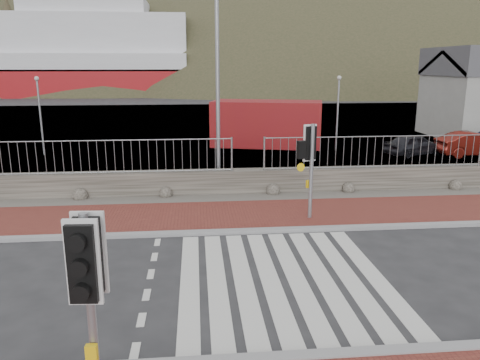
{
  "coord_description": "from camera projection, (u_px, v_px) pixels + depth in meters",
  "views": [
    {
      "loc": [
        -1.89,
        -9.61,
        4.72
      ],
      "look_at": [
        -0.69,
        3.0,
        1.58
      ],
      "focal_mm": 35.0,
      "sensor_mm": 36.0,
      "label": 1
    }
  ],
  "objects": [
    {
      "name": "car_a",
      "position": [
        414.0,
        145.0,
        24.83
      ],
      "size": [
        3.57,
        2.29,
        1.13
      ],
      "primitive_type": "imported",
      "rotation": [
        0.0,
        0.0,
        1.88
      ],
      "color": "black",
      "rests_on": "ground"
    },
    {
      "name": "water",
      "position": [
        207.0,
        96.0,
        71.37
      ],
      "size": [
        220.0,
        50.0,
        0.05
      ],
      "primitive_type": "cube",
      "color": "#3F4C54",
      "rests_on": "ground"
    },
    {
      "name": "quay",
      "position": [
        219.0,
        125.0,
        37.55
      ],
      "size": [
        120.0,
        40.0,
        0.5
      ],
      "primitive_type": "cube",
      "color": "#4C4C4F",
      "rests_on": "ground"
    },
    {
      "name": "kerb_far",
      "position": [
        264.0,
        231.0,
        13.48
      ],
      "size": [
        40.0,
        0.25,
        0.12
      ],
      "primitive_type": "cube",
      "color": "gray",
      "rests_on": "ground"
    },
    {
      "name": "ferry",
      "position": [
        47.0,
        60.0,
        72.64
      ],
      "size": [
        50.0,
        16.0,
        20.0
      ],
      "color": "maroon",
      "rests_on": "ground"
    },
    {
      "name": "kerb_near",
      "position": [
        316.0,
        356.0,
        7.68
      ],
      "size": [
        40.0,
        0.25,
        0.12
      ],
      "primitive_type": "cube",
      "color": "gray",
      "rests_on": "ground"
    },
    {
      "name": "traffic_signal_far",
      "position": [
        311.0,
        152.0,
        14.06
      ],
      "size": [
        0.74,
        0.42,
        3.0
      ],
      "rotation": [
        0.0,
        0.0,
        3.45
      ],
      "color": "gray",
      "rests_on": "ground"
    },
    {
      "name": "sidewalk_far",
      "position": [
        257.0,
        215.0,
        14.93
      ],
      "size": [
        40.0,
        3.0,
        0.08
      ],
      "primitive_type": "cube",
      "color": "brown",
      "rests_on": "ground"
    },
    {
      "name": "streetlight",
      "position": [
        221.0,
        61.0,
        17.14
      ],
      "size": [
        1.81,
        0.55,
        8.61
      ],
      "rotation": [
        0.0,
        0.0,
        -0.2
      ],
      "color": "gray",
      "rests_on": "ground"
    },
    {
      "name": "stone_wall",
      "position": [
        247.0,
        181.0,
        17.54
      ],
      "size": [
        40.0,
        0.6,
        0.9
      ],
      "primitive_type": "cube",
      "color": "#403C34",
      "rests_on": "ground"
    },
    {
      "name": "shipping_container",
      "position": [
        267.0,
        124.0,
        27.59
      ],
      "size": [
        6.79,
        4.17,
        2.64
      ],
      "primitive_type": "cube",
      "rotation": [
        0.0,
        0.0,
        -0.26
      ],
      "color": "maroon",
      "rests_on": "ground"
    },
    {
      "name": "railing",
      "position": [
        248.0,
        146.0,
        17.07
      ],
      "size": [
        18.07,
        0.07,
        1.22
      ],
      "color": "gray",
      "rests_on": "stone_wall"
    },
    {
      "name": "ground",
      "position": [
        283.0,
        278.0,
        10.59
      ],
      "size": [
        220.0,
        220.0,
        0.0
      ],
      "primitive_type": "plane",
      "color": "#28282B",
      "rests_on": "ground"
    },
    {
      "name": "hills_backdrop",
      "position": [
        237.0,
        196.0,
        101.7
      ],
      "size": [
        254.0,
        90.0,
        100.0
      ],
      "color": "#31351F",
      "rests_on": "ground"
    },
    {
      "name": "gravel_strip",
      "position": [
        250.0,
        198.0,
        16.87
      ],
      "size": [
        40.0,
        1.5,
        0.06
      ],
      "primitive_type": "cube",
      "color": "#59544C",
      "rests_on": "ground"
    },
    {
      "name": "car_b",
      "position": [
        474.0,
        144.0,
        24.54
      ],
      "size": [
        3.89,
        1.36,
        1.28
      ],
      "primitive_type": "imported",
      "rotation": [
        0.0,
        0.0,
        1.57
      ],
      "color": "#5B120D",
      "rests_on": "ground"
    },
    {
      "name": "traffic_signal_near",
      "position": [
        88.0,
        276.0,
        5.88
      ],
      "size": [
        0.44,
        0.28,
        2.96
      ],
      "rotation": [
        0.0,
        0.0,
        -0.07
      ],
      "color": "gray",
      "rests_on": "ground"
    },
    {
      "name": "zebra_crossing",
      "position": [
        283.0,
        278.0,
        10.59
      ],
      "size": [
        4.62,
        5.6,
        0.01
      ],
      "color": "silver",
      "rests_on": "ground"
    }
  ]
}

